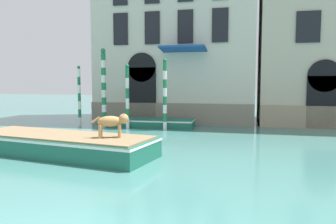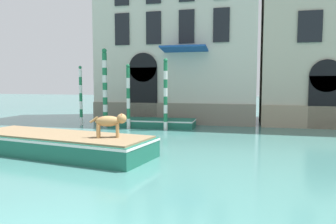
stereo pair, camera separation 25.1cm
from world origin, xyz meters
The scene contains 8 objects.
palazzo_left centered at (-1.95, 19.22, 8.31)m, with size 10.48×7.40×16.67m.
boat_foreground centered at (-3.80, 6.76, 0.40)m, with size 7.44×3.46×0.75m.
dog_on_deck centered at (-1.64, 6.55, 1.29)m, with size 1.20×0.66×0.83m.
boat_moored_near_palazzo centered at (-2.61, 14.69, 0.25)m, with size 5.04×1.93×0.47m.
mooring_pole_0 centered at (-5.42, 14.20, 2.33)m, with size 0.29×0.29×4.62m.
mooring_pole_1 centered at (-3.72, 13.62, 1.84)m, with size 0.21×0.21×3.65m.
mooring_pole_2 centered at (-1.54, 13.61, 1.98)m, with size 0.23×0.23×3.92m.
mooring_pole_3 centered at (-7.11, 14.36, 1.83)m, with size 0.19×0.19×3.62m.
Camera 2 is at (3.00, -3.72, 2.62)m, focal length 35.00 mm.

